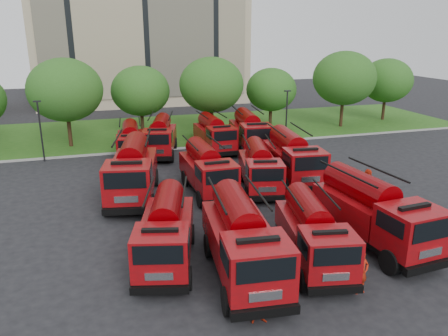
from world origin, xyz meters
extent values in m
plane|color=black|center=(0.00, 0.00, 0.00)|extent=(140.00, 140.00, 0.00)
cube|color=#1E4C14|center=(0.00, 26.00, 0.06)|extent=(70.00, 16.00, 0.12)
cube|color=gray|center=(0.00, 17.90, 0.07)|extent=(70.00, 0.30, 0.14)
cube|color=tan|center=(2.00, 48.00, 12.50)|extent=(30.00, 14.00, 25.00)
cube|color=black|center=(2.00, 40.90, 12.50)|extent=(28.00, 0.15, 22.00)
cylinder|color=#382314|center=(-8.00, 21.50, 1.40)|extent=(0.36, 0.36, 2.80)
ellipsoid|color=#234F16|center=(-8.00, 21.50, 5.36)|extent=(6.72, 6.72, 5.71)
cylinder|color=#382314|center=(-1.00, 24.00, 1.22)|extent=(0.36, 0.36, 2.45)
ellipsoid|color=#234F16|center=(-1.00, 24.00, 4.69)|extent=(5.88, 5.88, 5.00)
cylinder|color=#382314|center=(6.00, 22.50, 1.36)|extent=(0.36, 0.36, 2.73)
ellipsoid|color=#234F16|center=(6.00, 22.50, 5.23)|extent=(6.55, 6.55, 5.57)
cylinder|color=#382314|center=(13.00, 23.50, 1.14)|extent=(0.36, 0.36, 2.27)
ellipsoid|color=#234F16|center=(13.00, 23.50, 4.36)|extent=(5.46, 5.46, 4.64)
cylinder|color=#382314|center=(21.00, 22.00, 1.43)|extent=(0.36, 0.36, 2.87)
ellipsoid|color=#234F16|center=(21.00, 22.00, 5.49)|extent=(6.89, 6.89, 5.85)
cylinder|color=#382314|center=(28.00, 24.00, 1.26)|extent=(0.36, 0.36, 2.52)
ellipsoid|color=#234F16|center=(28.00, 24.00, 4.82)|extent=(6.05, 6.05, 5.14)
cylinder|color=black|center=(-10.00, 17.20, 2.50)|extent=(0.14, 0.14, 5.00)
cube|color=black|center=(-10.00, 17.20, 5.05)|extent=(0.60, 0.25, 0.12)
cylinder|color=black|center=(12.00, 17.20, 2.50)|extent=(0.14, 0.14, 5.00)
cube|color=black|center=(12.00, 17.20, 5.05)|extent=(0.60, 0.25, 0.12)
cube|color=black|center=(-2.95, -2.16, 0.62)|extent=(3.77, 6.96, 0.28)
cube|color=black|center=(-3.80, -5.41, 0.57)|extent=(2.35, 0.82, 0.33)
cube|color=#94060B|center=(-3.52, -4.36, 1.68)|extent=(2.77, 2.60, 1.85)
cube|color=black|center=(-3.79, -5.39, 2.11)|extent=(1.94, 0.54, 0.80)
cube|color=#94060B|center=(-2.69, -1.15, 1.37)|extent=(3.34, 4.80, 1.23)
cylinder|color=#5E0003|center=(-2.69, -1.15, 2.38)|extent=(2.37, 4.20, 1.42)
cylinder|color=black|center=(-4.62, -4.27, 0.52)|extent=(0.58, 1.09, 1.04)
cylinder|color=black|center=(-2.52, -4.82, 0.52)|extent=(0.58, 1.09, 1.04)
cylinder|color=black|center=(-3.58, -0.24, 0.52)|extent=(0.58, 1.09, 1.04)
cylinder|color=black|center=(-1.47, -0.79, 0.52)|extent=(0.58, 1.09, 1.04)
cube|color=black|center=(0.07, -4.37, 0.68)|extent=(3.16, 7.55, 0.31)
cube|color=black|center=(-0.32, -8.07, 0.63)|extent=(2.63, 0.53, 0.37)
cube|color=#94060B|center=(-0.19, -6.87, 1.86)|extent=(2.79, 2.56, 2.04)
cube|color=black|center=(-0.31, -8.04, 2.33)|extent=(2.20, 0.28, 0.89)
cube|color=#94060B|center=(0.19, -3.22, 1.52)|extent=(3.05, 5.06, 1.36)
cylinder|color=#5E0003|center=(0.19, -3.22, 2.63)|extent=(2.02, 4.54, 1.57)
cylinder|color=black|center=(-1.41, -6.95, 0.58)|extent=(0.48, 1.18, 1.15)
cylinder|color=black|center=(0.98, -7.20, 0.58)|extent=(0.48, 1.18, 1.15)
cylinder|color=black|center=(-0.94, -2.36, 0.58)|extent=(0.48, 1.18, 1.15)
cylinder|color=black|center=(1.46, -2.61, 0.58)|extent=(0.48, 1.18, 1.15)
cube|color=black|center=(3.58, -4.24, 0.60)|extent=(3.31, 6.70, 0.27)
cube|color=black|center=(2.95, -7.43, 0.55)|extent=(2.29, 0.67, 0.32)
cube|color=#94060B|center=(3.16, -6.40, 1.63)|extent=(2.59, 2.41, 1.79)
cube|color=black|center=(2.96, -7.41, 2.04)|extent=(1.90, 0.42, 0.78)
cube|color=#94060B|center=(3.78, -3.25, 1.33)|extent=(3.02, 4.57, 1.19)
cylinder|color=#5E0003|center=(3.78, -3.25, 2.30)|extent=(2.09, 4.04, 1.37)
cylinder|color=black|center=(2.09, -6.37, 0.50)|extent=(0.51, 1.05, 1.01)
cylinder|color=black|center=(4.16, -6.78, 0.50)|extent=(0.51, 1.05, 1.01)
cylinder|color=black|center=(2.87, -2.42, 0.50)|extent=(0.51, 1.05, 1.01)
cylinder|color=black|center=(4.94, -2.83, 0.50)|extent=(0.51, 1.05, 1.01)
cube|color=black|center=(7.42, -3.39, 0.69)|extent=(3.06, 7.60, 0.32)
cube|color=black|center=(7.74, -7.15, 0.64)|extent=(2.66, 0.49, 0.37)
cube|color=#94060B|center=(7.63, -5.93, 1.88)|extent=(2.79, 2.54, 2.07)
cube|color=black|center=(7.73, -7.11, 2.36)|extent=(2.22, 0.24, 0.90)
cube|color=#94060B|center=(7.32, -2.23, 1.54)|extent=(3.00, 5.08, 1.38)
cylinder|color=#5E0003|center=(7.32, -2.23, 2.66)|extent=(1.96, 4.57, 1.59)
cylinder|color=black|center=(6.44, -6.24, 0.58)|extent=(0.47, 1.19, 1.17)
cylinder|color=black|center=(8.87, -6.04, 0.58)|extent=(0.47, 1.19, 1.17)
cylinder|color=black|center=(6.04, -1.59, 0.58)|extent=(0.47, 1.19, 1.17)
cylinder|color=black|center=(8.47, -1.39, 0.58)|extent=(0.47, 1.19, 1.17)
cube|color=black|center=(-3.61, 6.77, 0.73)|extent=(4.03, 8.18, 0.34)
cube|color=black|center=(-4.38, 2.87, 0.67)|extent=(2.80, 0.81, 0.39)
cube|color=#94060B|center=(-4.13, 4.13, 1.99)|extent=(3.16, 2.94, 2.18)
cube|color=black|center=(-4.37, 2.90, 2.49)|extent=(2.32, 0.51, 0.95)
cube|color=#94060B|center=(-3.38, 7.98, 1.62)|extent=(3.68, 5.58, 1.45)
cylinder|color=#5E0003|center=(-3.38, 7.98, 2.81)|extent=(2.55, 4.93, 1.68)
cylinder|color=black|center=(-5.43, 4.16, 0.62)|extent=(0.62, 1.28, 1.23)
cylinder|color=black|center=(-2.91, 3.67, 0.62)|extent=(0.62, 1.28, 1.23)
cylinder|color=black|center=(-4.49, 8.99, 0.62)|extent=(0.62, 1.28, 1.23)
cylinder|color=black|center=(-1.96, 8.50, 0.62)|extent=(0.62, 1.28, 1.23)
cube|color=black|center=(1.24, 6.29, 0.63)|extent=(2.36, 6.86, 0.29)
cube|color=black|center=(1.30, 2.83, 0.58)|extent=(2.44, 0.28, 0.34)
cube|color=#94060B|center=(1.28, 3.95, 1.73)|extent=(2.42, 2.18, 1.90)
cube|color=black|center=(1.30, 2.86, 2.17)|extent=(2.05, 0.08, 0.83)
cube|color=#94060B|center=(1.22, 7.36, 1.41)|extent=(2.46, 4.52, 1.27)
cylinder|color=#5E0003|center=(1.22, 7.36, 2.45)|extent=(1.53, 4.12, 1.46)
cylinder|color=black|center=(0.16, 3.74, 0.54)|extent=(0.36, 1.08, 1.07)
cylinder|color=black|center=(2.40, 3.77, 0.54)|extent=(0.36, 1.08, 1.07)
cylinder|color=black|center=(0.09, 8.02, 0.54)|extent=(0.36, 1.08, 1.07)
cylinder|color=black|center=(2.33, 8.06, 0.54)|extent=(0.36, 1.08, 1.07)
cube|color=black|center=(4.87, 5.87, 0.61)|extent=(3.55, 6.85, 0.28)
cube|color=black|center=(4.13, 2.64, 0.56)|extent=(2.33, 0.75, 0.33)
cube|color=#94060B|center=(4.37, 3.68, 1.66)|extent=(2.69, 2.51, 1.82)
cube|color=black|center=(4.14, 2.67, 2.08)|extent=(1.92, 0.48, 0.79)
cube|color=#94060B|center=(5.10, 6.87, 1.35)|extent=(3.19, 4.70, 1.21)
cylinder|color=#5E0003|center=(5.10, 6.87, 2.34)|extent=(2.24, 4.13, 1.40)
cylinder|color=black|center=(3.28, 3.74, 0.51)|extent=(0.55, 1.07, 1.03)
cylinder|color=black|center=(5.37, 3.26, 0.51)|extent=(0.55, 1.07, 1.03)
cylinder|color=black|center=(4.20, 7.75, 0.51)|extent=(0.55, 1.07, 1.03)
cylinder|color=black|center=(6.29, 7.27, 0.51)|extent=(0.55, 1.07, 1.03)
cube|color=black|center=(7.81, 6.93, 0.69)|extent=(3.27, 7.64, 0.32)
cube|color=black|center=(7.38, 3.20, 0.63)|extent=(2.66, 0.57, 0.37)
cube|color=#94060B|center=(7.52, 4.41, 1.88)|extent=(2.84, 2.61, 2.06)
cube|color=black|center=(7.38, 3.23, 2.35)|extent=(2.21, 0.31, 0.90)
cube|color=#94060B|center=(7.94, 8.09, 1.53)|extent=(3.14, 5.13, 1.38)
cylinder|color=#5E0003|center=(7.94, 8.09, 2.66)|extent=(2.09, 4.60, 1.59)
cylinder|color=black|center=(6.28, 4.34, 0.58)|extent=(0.50, 1.20, 1.16)
cylinder|color=black|center=(8.70, 4.06, 0.58)|extent=(0.50, 1.20, 1.16)
cylinder|color=black|center=(6.82, 8.96, 0.58)|extent=(0.50, 1.20, 1.16)
cylinder|color=black|center=(9.24, 8.68, 0.58)|extent=(0.50, 1.20, 1.16)
cube|color=black|center=(-2.91, 15.82, 0.59)|extent=(2.63, 6.55, 0.27)
cube|color=black|center=(-3.18, 12.59, 0.55)|extent=(2.29, 0.42, 0.32)
cube|color=#94060B|center=(-3.09, 13.63, 1.62)|extent=(2.40, 2.19, 1.78)
cube|color=black|center=(-3.17, 12.62, 2.03)|extent=(1.91, 0.21, 0.78)
cube|color=#94060B|center=(-2.82, 16.82, 1.32)|extent=(2.58, 4.37, 1.19)
cylinder|color=#5E0003|center=(-2.82, 16.82, 2.29)|extent=(1.69, 3.94, 1.37)
cylinder|color=black|center=(-4.15, 13.54, 0.50)|extent=(0.40, 1.03, 1.00)
cylinder|color=black|center=(-2.06, 13.36, 0.50)|extent=(0.40, 1.03, 1.00)
cylinder|color=black|center=(-3.81, 17.54, 0.50)|extent=(0.40, 1.03, 1.00)
cylinder|color=black|center=(-1.72, 17.37, 0.50)|extent=(0.40, 1.03, 1.00)
cube|color=black|center=(-0.28, 16.61, 0.63)|extent=(3.85, 7.17, 0.29)
cube|color=black|center=(-1.13, 13.25, 0.59)|extent=(2.43, 0.84, 0.34)
cube|color=#94060B|center=(-0.86, 14.34, 1.73)|extent=(2.85, 2.67, 1.90)
cube|color=black|center=(-1.12, 13.28, 2.17)|extent=(2.00, 0.55, 0.83)
cube|color=#94060B|center=(-0.02, 17.65, 1.42)|extent=(3.42, 4.94, 1.27)
cylinder|color=#5E0003|center=(-0.02, 17.65, 2.45)|extent=(2.43, 4.33, 1.46)
cylinder|color=black|center=(-1.99, 14.42, 0.54)|extent=(0.59, 1.12, 1.07)
cylinder|color=black|center=(0.18, 13.87, 0.54)|extent=(0.59, 1.12, 1.07)
cylinder|color=black|center=(-0.94, 18.59, 0.54)|extent=(0.59, 1.12, 1.07)
cylinder|color=black|center=(1.24, 18.04, 0.54)|extent=(0.59, 1.12, 1.07)
cube|color=black|center=(4.59, 16.52, 0.62)|extent=(2.31, 6.67, 0.28)
cube|color=black|center=(4.66, 13.16, 0.57)|extent=(2.37, 0.28, 0.33)
cube|color=#94060B|center=(4.64, 14.25, 1.68)|extent=(2.36, 2.13, 1.85)
cube|color=black|center=(4.66, 13.19, 2.11)|extent=(1.99, 0.09, 0.80)
cube|color=#94060B|center=(4.57, 17.56, 1.37)|extent=(2.40, 4.40, 1.23)
cylinder|color=#5E0003|center=(4.57, 17.56, 2.38)|extent=(1.50, 4.00, 1.42)
cylinder|color=black|center=(3.55, 14.04, 0.52)|extent=(0.35, 1.05, 1.04)
cylinder|color=black|center=(5.73, 14.08, 0.52)|extent=(0.35, 1.05, 1.04)
cylinder|color=black|center=(3.47, 18.20, 0.52)|extent=(0.35, 1.05, 1.04)
cylinder|color=black|center=(5.65, 18.24, 0.52)|extent=(0.35, 1.05, 1.04)
cube|color=black|center=(7.72, 15.68, 0.68)|extent=(3.29, 7.58, 0.31)
cube|color=black|center=(7.26, 11.98, 0.63)|extent=(2.63, 0.58, 0.37)
cube|color=#94060B|center=(7.41, 13.18, 1.86)|extent=(2.83, 2.60, 2.04)
cube|color=black|center=(7.27, 12.01, 2.33)|extent=(2.19, 0.32, 0.89)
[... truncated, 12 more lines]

